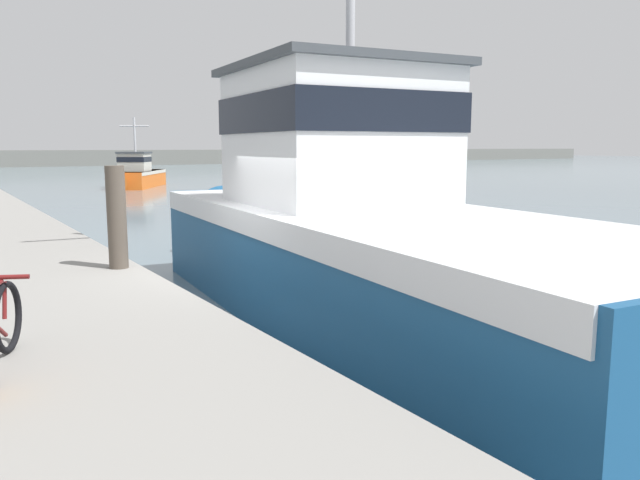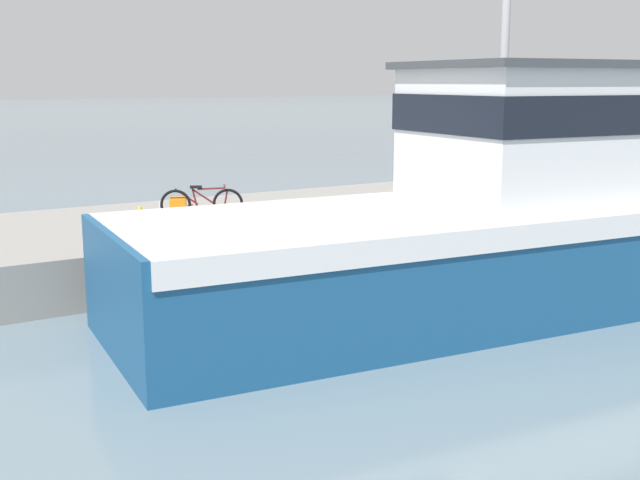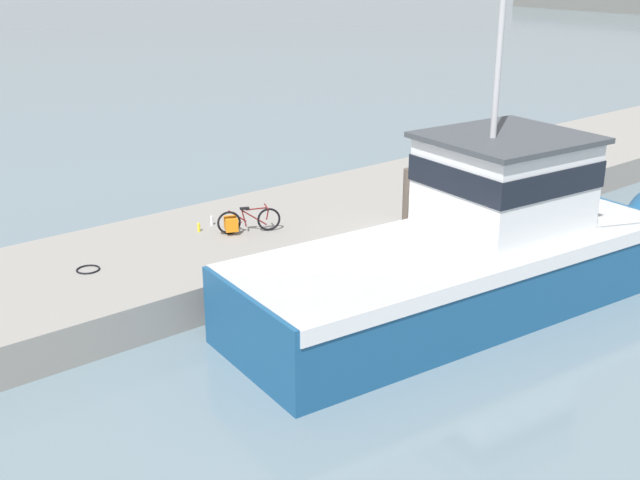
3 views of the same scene
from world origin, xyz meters
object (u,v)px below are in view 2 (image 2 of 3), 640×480
at_px(bicycle_touring, 194,204).
at_px(water_bottle_on_curb, 140,212).
at_px(water_bottle_by_bike, 161,208).
at_px(mooring_post, 412,181).
at_px(fishing_boat_main, 484,221).

distance_m(bicycle_touring, water_bottle_on_curb, 1.19).
height_order(water_bottle_by_bike, water_bottle_on_curb, water_bottle_by_bike).
xyz_separation_m(water_bottle_by_bike, water_bottle_on_curb, (0.22, -0.53, -0.01)).
distance_m(mooring_post, water_bottle_by_bike, 5.28).
xyz_separation_m(fishing_boat_main, water_bottle_on_curb, (-6.27, -3.57, -0.41)).
distance_m(fishing_boat_main, water_bottle_on_curb, 7.23).
distance_m(bicycle_touring, mooring_post, 4.45).
bearing_deg(mooring_post, fishing_boat_main, -19.38).
relative_size(fishing_boat_main, bicycle_touring, 8.44).
xyz_separation_m(fishing_boat_main, water_bottle_by_bike, (-6.50, -3.03, -0.40)).
xyz_separation_m(bicycle_touring, water_bottle_by_bike, (-1.04, -0.30, -0.19)).
xyz_separation_m(mooring_post, water_bottle_by_bike, (-3.11, -4.22, -0.61)).
height_order(fishing_boat_main, bicycle_touring, fishing_boat_main).
relative_size(bicycle_touring, mooring_post, 1.04).
bearing_deg(fishing_boat_main, water_bottle_by_bike, -149.39).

